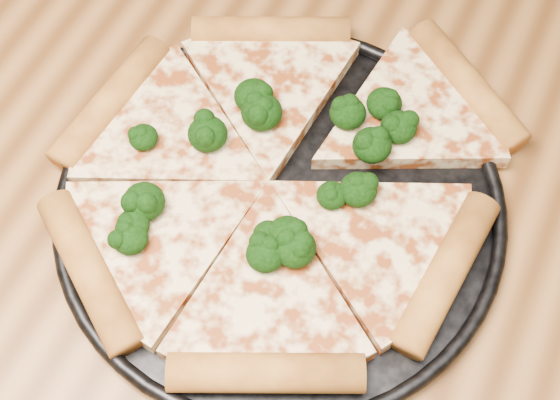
% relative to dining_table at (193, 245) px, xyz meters
% --- Properties ---
extents(dining_table, '(1.20, 0.90, 0.75)m').
position_rel_dining_table_xyz_m(dining_table, '(0.00, 0.00, 0.00)').
color(dining_table, brown).
rests_on(dining_table, ground).
extents(pizza_pan, '(0.34, 0.34, 0.02)m').
position_rel_dining_table_xyz_m(pizza_pan, '(0.07, 0.02, 0.10)').
color(pizza_pan, black).
rests_on(pizza_pan, dining_table).
extents(pizza, '(0.33, 0.37, 0.03)m').
position_rel_dining_table_xyz_m(pizza, '(0.06, 0.03, 0.11)').
color(pizza, beige).
rests_on(pizza, pizza_pan).
extents(broccoli_florets, '(0.20, 0.21, 0.02)m').
position_rel_dining_table_xyz_m(broccoli_florets, '(0.06, 0.03, 0.12)').
color(broccoli_florets, black).
rests_on(broccoli_florets, pizza).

